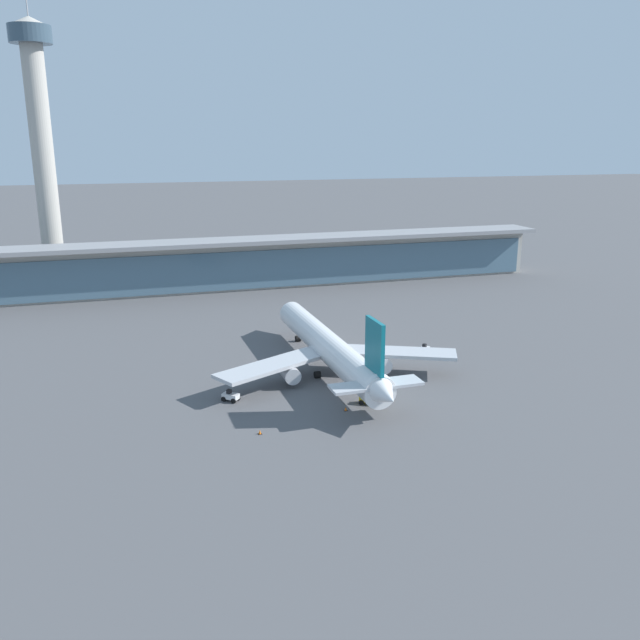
{
  "coord_description": "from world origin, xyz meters",
  "views": [
    {
      "loc": [
        -38.77,
        -105.71,
        43.68
      ],
      "look_at": [
        0.0,
        20.01,
        7.52
      ],
      "focal_mm": 37.19,
      "sensor_mm": 36.0,
      "label": 1
    }
  ],
  "objects_px": {
    "service_truck_under_wing_white": "(424,350)",
    "safety_cone_alpha": "(346,409)",
    "safety_cone_bravo": "(260,432)",
    "airliner_on_stand": "(330,348)",
    "service_truck_mid_apron_white": "(231,396)",
    "control_tower": "(41,135)",
    "service_truck_near_nose_yellow": "(368,399)"
  },
  "relations": [
    {
      "from": "control_tower",
      "to": "safety_cone_alpha",
      "type": "distance_m",
      "value": 141.43
    },
    {
      "from": "service_truck_near_nose_yellow",
      "to": "safety_cone_alpha",
      "type": "xyz_separation_m",
      "value": [
        -4.51,
        -1.61,
        -0.56
      ]
    },
    {
      "from": "service_truck_mid_apron_white",
      "to": "safety_cone_bravo",
      "type": "relative_size",
      "value": 4.68
    },
    {
      "from": "service_truck_near_nose_yellow",
      "to": "safety_cone_bravo",
      "type": "bearing_deg",
      "value": -162.53
    },
    {
      "from": "service_truck_near_nose_yellow",
      "to": "safety_cone_bravo",
      "type": "height_order",
      "value": "service_truck_near_nose_yellow"
    },
    {
      "from": "service_truck_under_wing_white",
      "to": "safety_cone_alpha",
      "type": "xyz_separation_m",
      "value": [
        -25.65,
        -23.77,
        -0.56
      ]
    },
    {
      "from": "service_truck_near_nose_yellow",
      "to": "service_truck_under_wing_white",
      "type": "distance_m",
      "value": 30.63
    },
    {
      "from": "service_truck_under_wing_white",
      "to": "service_truck_mid_apron_white",
      "type": "xyz_separation_m",
      "value": [
        -43.21,
        -14.0,
        0.0
      ]
    },
    {
      "from": "control_tower",
      "to": "safety_cone_alpha",
      "type": "relative_size",
      "value": 117.56
    },
    {
      "from": "service_truck_under_wing_white",
      "to": "service_truck_mid_apron_white",
      "type": "bearing_deg",
      "value": -162.05
    },
    {
      "from": "service_truck_near_nose_yellow",
      "to": "service_truck_mid_apron_white",
      "type": "relative_size",
      "value": 1.02
    },
    {
      "from": "airliner_on_stand",
      "to": "service_truck_near_nose_yellow",
      "type": "xyz_separation_m",
      "value": [
        1.5,
        -16.26,
        -4.28
      ]
    },
    {
      "from": "airliner_on_stand",
      "to": "control_tower",
      "type": "bearing_deg",
      "value": 118.13
    },
    {
      "from": "service_truck_under_wing_white",
      "to": "service_truck_mid_apron_white",
      "type": "distance_m",
      "value": 45.42
    },
    {
      "from": "service_truck_under_wing_white",
      "to": "safety_cone_alpha",
      "type": "bearing_deg",
      "value": -137.18
    },
    {
      "from": "control_tower",
      "to": "safety_cone_bravo",
      "type": "xyz_separation_m",
      "value": [
        37.79,
        -127.95,
        -44.35
      ]
    },
    {
      "from": "service_truck_under_wing_white",
      "to": "safety_cone_bravo",
      "type": "height_order",
      "value": "service_truck_under_wing_white"
    },
    {
      "from": "airliner_on_stand",
      "to": "control_tower",
      "type": "xyz_separation_m",
      "value": [
        -56.35,
        105.38,
        39.52
      ]
    },
    {
      "from": "airliner_on_stand",
      "to": "safety_cone_alpha",
      "type": "height_order",
      "value": "airliner_on_stand"
    },
    {
      "from": "safety_cone_alpha",
      "to": "service_truck_under_wing_white",
      "type": "bearing_deg",
      "value": 42.82
    },
    {
      "from": "control_tower",
      "to": "safety_cone_alpha",
      "type": "height_order",
      "value": "control_tower"
    },
    {
      "from": "service_truck_under_wing_white",
      "to": "safety_cone_bravo",
      "type": "relative_size",
      "value": 4.75
    },
    {
      "from": "service_truck_mid_apron_white",
      "to": "safety_cone_alpha",
      "type": "distance_m",
      "value": 20.11
    },
    {
      "from": "airliner_on_stand",
      "to": "service_truck_near_nose_yellow",
      "type": "bearing_deg",
      "value": -84.73
    },
    {
      "from": "service_truck_mid_apron_white",
      "to": "control_tower",
      "type": "height_order",
      "value": "control_tower"
    },
    {
      "from": "control_tower",
      "to": "service_truck_near_nose_yellow",
      "type": "bearing_deg",
      "value": -64.56
    },
    {
      "from": "airliner_on_stand",
      "to": "service_truck_mid_apron_white",
      "type": "relative_size",
      "value": 18.72
    },
    {
      "from": "safety_cone_alpha",
      "to": "safety_cone_bravo",
      "type": "relative_size",
      "value": 1.0
    },
    {
      "from": "service_truck_near_nose_yellow",
      "to": "safety_cone_alpha",
      "type": "relative_size",
      "value": 4.76
    },
    {
      "from": "safety_cone_bravo",
      "to": "airliner_on_stand",
      "type": "bearing_deg",
      "value": 50.57
    },
    {
      "from": "service_truck_under_wing_white",
      "to": "control_tower",
      "type": "distance_m",
      "value": 134.37
    },
    {
      "from": "service_truck_under_wing_white",
      "to": "safety_cone_bravo",
      "type": "distance_m",
      "value": 50.08
    }
  ]
}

